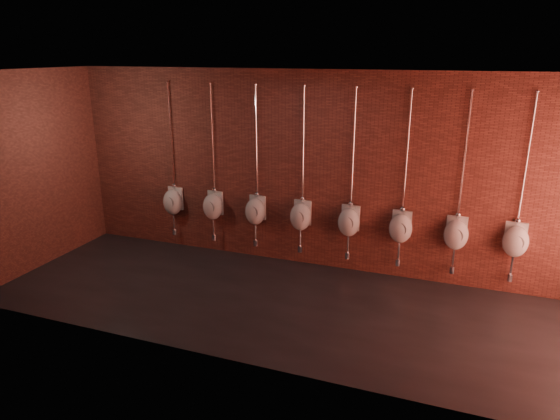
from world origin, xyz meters
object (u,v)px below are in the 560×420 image
at_px(urinal_3, 301,216).
at_px(urinal_2, 255,210).
at_px(urinal_1, 213,206).
at_px(urinal_6, 456,233).
at_px(urinal_7, 516,240).
at_px(urinal_4, 349,221).
at_px(urinal_0, 173,201).
at_px(urinal_5, 401,227).

bearing_deg(urinal_3, urinal_2, 180.00).
xyz_separation_m(urinal_1, urinal_3, (1.61, 0.00, 0.00)).
bearing_deg(urinal_6, urinal_7, 0.00).
xyz_separation_m(urinal_4, urinal_7, (2.42, 0.00, 0.00)).
height_order(urinal_0, urinal_1, same).
bearing_deg(urinal_5, urinal_7, 0.00).
bearing_deg(urinal_5, urinal_2, 180.00).
distance_m(urinal_5, urinal_6, 0.81).
distance_m(urinal_6, urinal_7, 0.81).
bearing_deg(urinal_3, urinal_4, 0.00).
relative_size(urinal_2, urinal_4, 1.00).
height_order(urinal_2, urinal_3, same).
bearing_deg(urinal_3, urinal_0, 180.00).
relative_size(urinal_2, urinal_5, 1.00).
relative_size(urinal_0, urinal_2, 1.00).
bearing_deg(urinal_6, urinal_4, 180.00).
height_order(urinal_4, urinal_7, same).
height_order(urinal_3, urinal_6, same).
distance_m(urinal_1, urinal_4, 2.42).
height_order(urinal_5, urinal_7, same).
height_order(urinal_5, urinal_6, same).
height_order(urinal_1, urinal_4, same).
xyz_separation_m(urinal_1, urinal_6, (4.03, 0.00, 0.00)).
bearing_deg(urinal_5, urinal_6, 0.00).
bearing_deg(urinal_7, urinal_4, 180.00).
bearing_deg(urinal_6, urinal_0, 180.00).
bearing_deg(urinal_4, urinal_1, 180.00).
height_order(urinal_0, urinal_5, same).
bearing_deg(urinal_5, urinal_4, 180.00).
xyz_separation_m(urinal_2, urinal_5, (2.42, 0.00, 0.00)).
height_order(urinal_0, urinal_4, same).
xyz_separation_m(urinal_1, urinal_7, (4.84, 0.00, 0.00)).
relative_size(urinal_2, urinal_3, 1.00).
distance_m(urinal_2, urinal_5, 2.42).
bearing_deg(urinal_7, urinal_2, 180.00).
bearing_deg(urinal_4, urinal_3, 180.00).
xyz_separation_m(urinal_0, urinal_7, (5.65, 0.00, 0.00)).
bearing_deg(urinal_2, urinal_5, 0.00).
bearing_deg(urinal_5, urinal_1, 180.00).
height_order(urinal_0, urinal_6, same).
bearing_deg(urinal_7, urinal_6, 180.00).
relative_size(urinal_1, urinal_6, 1.00).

